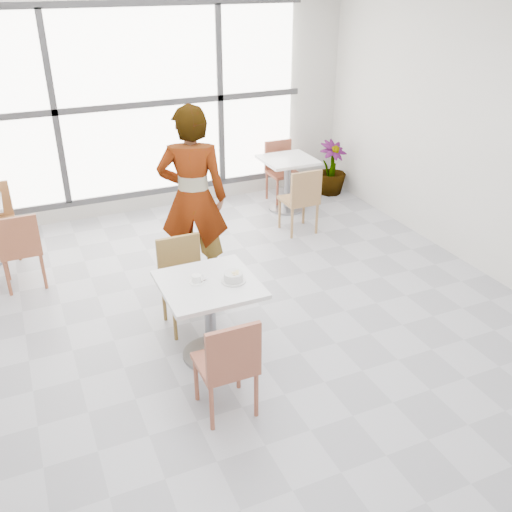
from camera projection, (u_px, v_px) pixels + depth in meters
name	position (u px, v px, depth m)	size (l,w,h in m)	color
floor	(243.00, 337.00, 5.31)	(7.00, 7.00, 0.00)	#9E9EA5
wall_back	(140.00, 103.00, 7.47)	(6.00, 6.00, 0.00)	silver
window	(141.00, 104.00, 7.42)	(4.60, 0.07, 2.52)	white
main_table	(210.00, 306.00, 4.83)	(0.80, 0.80, 0.75)	silver
chair_near	(229.00, 362.00, 4.17)	(0.42, 0.42, 0.87)	#9D553E
chair_far	(183.00, 276.00, 5.33)	(0.42, 0.42, 0.87)	olive
oatmeal_bowl	(233.00, 277.00, 4.72)	(0.21, 0.21, 0.09)	silver
coffee_cup	(197.00, 279.00, 4.71)	(0.16, 0.13, 0.07)	white
person	(193.00, 198.00, 5.82)	(0.71, 0.47, 1.95)	black
bg_table_right	(288.00, 177.00, 7.92)	(0.70, 0.70, 0.75)	white
bg_chair_left_near	(20.00, 246.00, 5.91)	(0.42, 0.42, 0.87)	#9E5436
bg_chair_right_near	(302.00, 197.00, 7.17)	(0.42, 0.42, 0.87)	#9E7447
bg_chair_right_far	(281.00, 167.00, 8.26)	(0.42, 0.42, 0.87)	brown
plant_right	(331.00, 168.00, 8.52)	(0.45, 0.45, 0.81)	#4B7435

